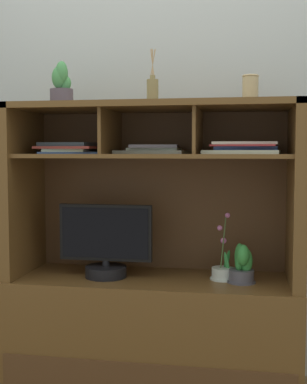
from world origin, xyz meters
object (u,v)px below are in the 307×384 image
potted_fern (242,265)px  ceramic_vase (250,89)px  potted_orchid (223,271)px  magazine_stack_left (155,150)px  tv_monitor (106,246)px  magazine_stack_centre (243,148)px  media_console (154,301)px  diffuser_bottle (153,90)px  magazine_stack_right (73,149)px  potted_succulent (61,85)px

potted_fern → ceramic_vase: bearing=61.2°
potted_orchid → magazine_stack_left: magazine_stack_left is taller
tv_monitor → magazine_stack_centre: 0.84m
media_console → magazine_stack_left: bearing=89.2°
potted_fern → diffuser_bottle: bearing=179.3°
potted_fern → magazine_stack_right: size_ratio=0.54×
potted_succulent → tv_monitor: bearing=-6.3°
media_console → magazine_stack_left: size_ratio=3.77×
media_console → diffuser_bottle: bearing=-90.0°
magazine_stack_left → ceramic_vase: ceramic_vase is taller
media_console → ceramic_vase: ceramic_vase is taller
potted_fern → magazine_stack_left: bearing=171.1°
magazine_stack_centre → magazine_stack_right: bearing=178.3°
magazine_stack_left → potted_succulent: 0.57m
potted_orchid → magazine_stack_centre: 0.61m
potted_orchid → diffuser_bottle: bearing=-173.8°
diffuser_bottle → ceramic_vase: 0.47m
media_console → diffuser_bottle: 1.05m
tv_monitor → diffuser_bottle: (0.24, 0.01, 0.77)m
media_console → potted_orchid: 0.39m
magazine_stack_left → potted_succulent: size_ratio=1.78×
diffuser_bottle → potted_succulent: size_ratio=1.20×
magazine_stack_centre → potted_fern: bearing=-89.4°
tv_monitor → magazine_stack_left: (0.24, 0.08, 0.48)m
potted_orchid → magazine_stack_left: bearing=175.8°
diffuser_bottle → potted_succulent: bearing=178.6°
magazine_stack_left → ceramic_vase: 0.55m
potted_fern → potted_succulent: (-0.91, 0.02, 0.88)m
media_console → tv_monitor: 0.37m
potted_orchid → diffuser_bottle: size_ratio=1.29×
potted_fern → magazine_stack_left: size_ratio=0.50×
media_console → magazine_stack_left: 0.77m
potted_fern → media_console: bearing=174.8°
magazine_stack_left → ceramic_vase: (0.47, -0.02, 0.29)m
magazine_stack_left → diffuser_bottle: size_ratio=1.48×
magazine_stack_left → diffuser_bottle: (-0.00, -0.06, 0.29)m
potted_fern → ceramic_vase: (0.03, 0.05, 0.85)m
potted_succulent → ceramic_vase: size_ratio=1.64×
magazine_stack_right → diffuser_bottle: diffuser_bottle is taller
diffuser_bottle → ceramic_vase: (0.47, 0.05, 0.00)m
potted_orchid → magazine_stack_left: (-0.35, 0.03, 0.60)m
tv_monitor → ceramic_vase: ceramic_vase is taller
media_console → potted_succulent: bearing=-177.2°
diffuser_bottle → potted_succulent: (-0.47, 0.01, 0.04)m
tv_monitor → potted_succulent: potted_succulent is taller
tv_monitor → magazine_stack_right: (-0.19, 0.05, 0.49)m
media_console → tv_monitor: size_ratio=3.06×
magazine_stack_centre → magazine_stack_right: same height
potted_orchid → ceramic_vase: bearing=3.9°
media_console → magazine_stack_left: (0.00, 0.03, 0.77)m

